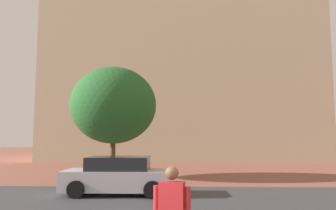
{
  "coord_description": "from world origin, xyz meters",
  "views": [
    {
      "loc": [
        0.51,
        -3.98,
        2.19
      ],
      "look_at": [
        0.13,
        10.48,
        3.66
      ],
      "focal_mm": 34.31,
      "sensor_mm": 36.0,
      "label": 1
    }
  ],
  "objects": [
    {
      "name": "tree_curb_far",
      "position": [
        -2.98,
        13.63,
        3.98
      ],
      "size": [
        4.72,
        4.72,
        6.11
      ],
      "color": "#4C3823",
      "rests_on": "ground_plane"
    },
    {
      "name": "car_silver",
      "position": [
        -1.75,
        8.65,
        0.7
      ],
      "size": [
        4.21,
        1.93,
        1.45
      ],
      "color": "#B2B2BC",
      "rests_on": "ground_plane"
    },
    {
      "name": "ground_plane",
      "position": [
        0.0,
        10.0,
        0.0
      ],
      "size": [
        120.0,
        120.0,
        0.0
      ],
      "primitive_type": "plane",
      "color": "brown"
    },
    {
      "name": "landmark_building",
      "position": [
        0.51,
        29.73,
        12.65
      ],
      "size": [
        26.93,
        11.07,
        41.54
      ],
      "color": "beige",
      "rests_on": "ground_plane"
    },
    {
      "name": "street_asphalt_strip",
      "position": [
        0.0,
        7.06,
        0.0
      ],
      "size": [
        120.0,
        7.26,
        0.0
      ],
      "primitive_type": "cube",
      "color": "#38383D",
      "rests_on": "ground_plane"
    }
  ]
}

